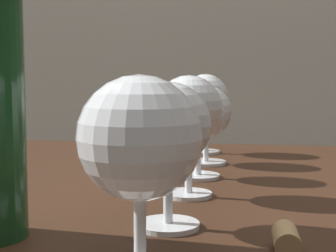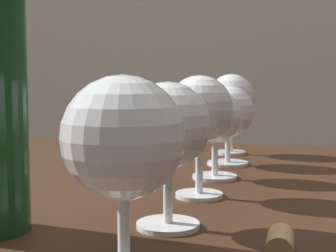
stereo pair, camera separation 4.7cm
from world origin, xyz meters
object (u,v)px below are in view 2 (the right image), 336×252
(wine_glass_pinot, at_px, (200,112))
(wine_glass_rose, at_px, (231,99))
(wine_glass_chardonnay, at_px, (123,141))
(wine_glass_merlot, at_px, (168,128))
(wine_glass_cabernet, at_px, (215,118))
(cork, at_px, (280,243))
(wine_glass_port, at_px, (228,113))

(wine_glass_pinot, distance_m, wine_glass_rose, 0.35)
(wine_glass_chardonnay, relative_size, wine_glass_rose, 0.97)
(wine_glass_merlot, distance_m, wine_glass_cabernet, 0.25)
(wine_glass_rose, bearing_deg, cork, -78.65)
(wine_glass_rose, bearing_deg, wine_glass_cabernet, -88.20)
(wine_glass_cabernet, distance_m, wine_glass_port, 0.12)
(wine_glass_cabernet, xyz_separation_m, wine_glass_port, (0.00, 0.12, -0.00))
(wine_glass_cabernet, distance_m, cork, 0.32)
(wine_glass_port, bearing_deg, cork, -76.85)
(wine_glass_pinot, relative_size, wine_glass_cabernet, 1.16)
(wine_glass_merlot, relative_size, wine_glass_cabernet, 1.11)
(wine_glass_chardonnay, bearing_deg, cork, 31.87)
(wine_glass_merlot, bearing_deg, wine_glass_rose, 90.13)
(wine_glass_port, bearing_deg, wine_glass_pinot, -90.90)
(wine_glass_port, distance_m, wine_glass_rose, 0.12)
(wine_glass_chardonnay, height_order, wine_glass_cabernet, wine_glass_chardonnay)
(wine_glass_merlot, bearing_deg, wine_glass_port, 88.54)
(wine_glass_chardonnay, bearing_deg, wine_glass_pinot, 88.23)
(wine_glass_merlot, bearing_deg, wine_glass_cabernet, 88.52)
(wine_glass_port, height_order, wine_glass_rose, wine_glass_rose)
(wine_glass_pinot, height_order, wine_glass_rose, wine_glass_rose)
(wine_glass_rose, bearing_deg, wine_glass_chardonnay, -90.10)
(wine_glass_chardonnay, distance_m, wine_glass_merlot, 0.12)
(wine_glass_chardonnay, distance_m, cork, 0.16)
(wine_glass_merlot, height_order, cork, wine_glass_merlot)
(wine_glass_port, bearing_deg, wine_glass_cabernet, -91.42)
(wine_glass_pinot, relative_size, cork, 3.49)
(wine_glass_cabernet, bearing_deg, wine_glass_port, 88.58)
(cork, bearing_deg, wine_glass_port, 103.15)
(wine_glass_merlot, distance_m, wine_glass_rose, 0.48)
(wine_glass_merlot, relative_size, wine_glass_port, 1.07)
(wine_glass_rose, distance_m, cork, 0.55)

